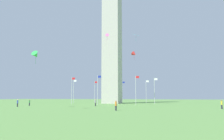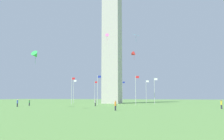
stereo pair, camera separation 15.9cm
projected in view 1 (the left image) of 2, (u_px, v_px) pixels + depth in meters
The scene contains 19 objects.
ground_plane at pixel (112, 104), 82.39m from camera, with size 260.00×260.00×0.00m, color #609347.
obelisk_monument at pixel (112, 29), 85.32m from camera, with size 5.84×5.84×53.09m.
flagpole_n at pixel (155, 90), 78.76m from camera, with size 1.12×0.14×8.55m.
flagpole_ne at pixel (146, 90), 89.81m from camera, with size 1.12×0.14×8.55m.
flagpole_e at pixel (122, 91), 96.80m from camera, with size 1.12×0.14×8.55m.
flagpole_se at pixel (95, 91), 95.65m from camera, with size 1.12×0.14×8.55m.
flagpole_s at pixel (74, 90), 87.02m from camera, with size 1.12×0.14×8.55m.
flagpole_sw at pixel (72, 89), 75.98m from camera, with size 1.12×0.14×8.55m.
flagpole_w at pixel (98, 89), 68.98m from camera, with size 1.12×0.14×8.55m.
flagpole_nw at pixel (136, 89), 70.14m from camera, with size 1.12×0.14×8.55m.
person_yellow_shirt at pixel (222, 104), 46.08m from camera, with size 0.32×0.32×1.77m.
person_gray_shirt at pixel (95, 103), 59.69m from camera, with size 0.32×0.32×1.74m.
person_blue_shirt at pixel (18, 103), 56.01m from camera, with size 0.32×0.32×1.76m.
person_orange_shirt at pixel (116, 105), 40.90m from camera, with size 0.32×0.32×1.77m.
person_green_shirt at pixel (29, 103), 61.60m from camera, with size 0.32×0.32×1.60m.
kite_cyan_diamond at pixel (136, 35), 78.31m from camera, with size 2.10×2.13×2.52m.
kite_pink_delta at pixel (107, 36), 74.18m from camera, with size 1.56×1.72×2.39m.
kite_red_delta at pixel (134, 54), 71.95m from camera, with size 2.07×1.90×2.66m.
kite_green_delta at pixel (36, 55), 52.05m from camera, with size 1.49×1.94×2.97m.
Camera 1 is at (23.66, -79.73, 2.39)m, focal length 38.37 mm.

